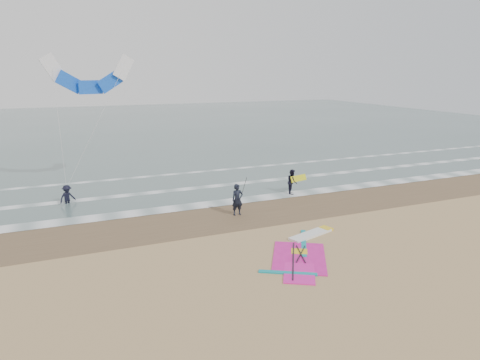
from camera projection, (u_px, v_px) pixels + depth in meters
name	position (u px, v px, depth m)	size (l,w,h in m)	color
ground	(306.00, 253.00, 18.64)	(120.00, 120.00, 0.00)	tan
sea_water	(133.00, 126.00, 61.59)	(120.00, 80.00, 0.02)	#47605E
wet_sand_band	(250.00, 212.00, 24.01)	(120.00, 5.00, 0.01)	brown
foam_waterline	(223.00, 192.00, 27.97)	(120.00, 9.15, 0.02)	white
windsurf_rig	(304.00, 251.00, 18.76)	(5.38, 5.10, 0.13)	white
person_standing	(237.00, 200.00, 23.32)	(0.64, 0.42, 1.75)	black
person_walking	(292.00, 182.00, 27.43)	(0.78, 0.60, 1.60)	black
person_wading	(67.00, 192.00, 25.30)	(0.98, 0.56, 1.51)	black
held_pole	(242.00, 192.00, 23.33)	(0.17, 0.86, 1.82)	black
carried_kiteboard	(298.00, 178.00, 27.43)	(1.30, 0.51, 0.39)	yellow
surf_kite	(90.00, 77.00, 26.92)	(5.70, 3.08, 7.83)	white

